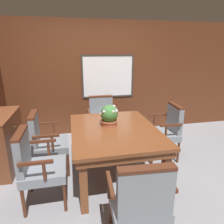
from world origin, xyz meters
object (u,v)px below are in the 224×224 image
(dining_table, at_px, (114,134))
(chair_left_far, at_px, (46,140))
(chair_right_far, at_px, (166,129))
(chair_head_far, at_px, (102,118))
(chair_head_near, at_px, (140,200))
(sideboard_cabinet, at_px, (2,142))
(potted_plant, at_px, (109,116))
(chair_left_near, at_px, (37,164))

(dining_table, xyz_separation_m, chair_left_far, (-1.00, 0.31, -0.13))
(chair_right_far, height_order, chair_head_far, same)
(chair_head_near, height_order, sideboard_cabinet, chair_head_near)
(chair_right_far, xyz_separation_m, sideboard_cabinet, (-2.68, 0.22, -0.08))
(chair_left_far, relative_size, potted_plant, 3.06)
(chair_head_far, height_order, chair_left_far, same)
(chair_head_near, relative_size, chair_left_far, 1.00)
(chair_left_far, distance_m, potted_plant, 1.04)
(dining_table, xyz_separation_m, potted_plant, (-0.05, 0.13, 0.25))
(dining_table, relative_size, chair_right_far, 1.60)
(chair_head_near, distance_m, potted_plant, 1.38)
(chair_head_near, bearing_deg, chair_left_far, -53.61)
(chair_head_far, relative_size, sideboard_cabinet, 0.94)
(dining_table, distance_m, potted_plant, 0.28)
(dining_table, bearing_deg, chair_left_far, 162.55)
(chair_right_far, relative_size, potted_plant, 3.06)
(chair_head_near, distance_m, sideboard_cabinet, 2.42)
(chair_head_near, relative_size, potted_plant, 3.06)
(chair_head_far, height_order, chair_head_near, same)
(dining_table, bearing_deg, chair_head_far, 89.62)
(chair_head_near, bearing_deg, potted_plant, -85.54)
(chair_right_far, height_order, chair_head_near, same)
(chair_left_far, xyz_separation_m, potted_plant, (0.95, -0.18, 0.38))
(potted_plant, bearing_deg, chair_right_far, 11.80)
(dining_table, xyz_separation_m, chair_head_near, (-0.03, -1.20, -0.13))
(chair_left_near, height_order, chair_left_far, same)
(chair_left_near, xyz_separation_m, potted_plant, (0.98, 0.50, 0.38))
(chair_head_near, xyz_separation_m, chair_left_far, (-0.97, 1.51, 0.00))
(chair_head_near, bearing_deg, sideboard_cabinet, -43.02)
(chair_left_near, relative_size, potted_plant, 3.06)
(chair_left_near, distance_m, chair_left_far, 0.69)
(chair_left_near, bearing_deg, potted_plant, -63.06)
(chair_head_far, relative_size, potted_plant, 3.06)
(potted_plant, bearing_deg, chair_left_far, 169.02)
(chair_right_far, bearing_deg, chair_left_near, -66.50)
(chair_right_far, bearing_deg, chair_head_far, -125.11)
(chair_left_near, bearing_deg, sideboard_cabinet, 34.98)
(chair_left_near, xyz_separation_m, sideboard_cabinet, (-0.66, 0.94, -0.08))
(chair_right_far, height_order, potted_plant, potted_plant)
(chair_right_far, relative_size, chair_head_near, 1.00)
(chair_head_far, bearing_deg, dining_table, -89.86)
(chair_right_far, bearing_deg, potted_plant, -74.29)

